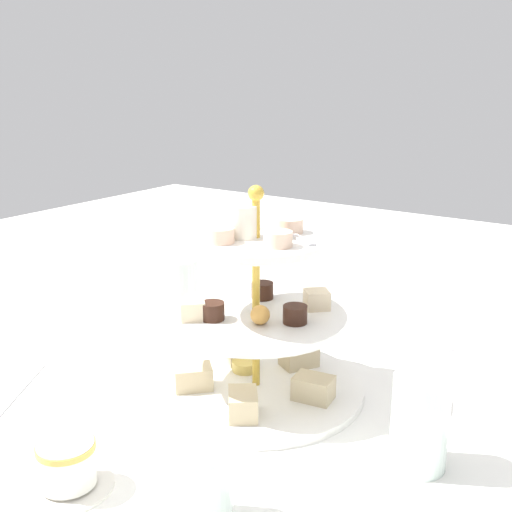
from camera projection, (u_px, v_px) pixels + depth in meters
name	position (u px, v px, depth m)	size (l,w,h in m)	color
ground_plane	(256.00, 391.00, 0.84)	(2.40, 2.40, 0.00)	white
tiered_serving_stand	(256.00, 332.00, 0.82)	(0.28, 0.28, 0.27)	white
water_glass_tall_right	(179.00, 292.00, 1.05)	(0.07, 0.07, 0.11)	silver
water_glass_short_left	(198.00, 487.00, 0.58)	(0.06, 0.06, 0.08)	silver
teacup_with_saucer	(67.00, 467.00, 0.63)	(0.09, 0.09, 0.05)	white
butter_knife_left	(409.00, 332.00, 1.03)	(0.17, 0.01, 0.00)	silver
butter_knife_right	(15.00, 393.00, 0.83)	(0.17, 0.01, 0.00)	silver
water_glass_mid_back	(420.00, 422.00, 0.66)	(0.06, 0.06, 0.10)	silver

